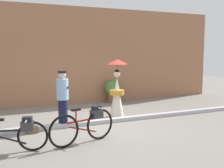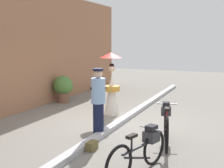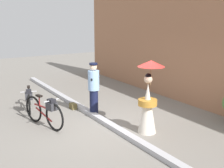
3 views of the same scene
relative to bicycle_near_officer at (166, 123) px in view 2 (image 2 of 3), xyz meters
name	(u,v)px [view 2 (image 2 of 3)]	position (x,y,z in m)	size (l,w,h in m)	color
ground_plane	(119,125)	(0.86, 1.50, -0.45)	(30.00, 30.00, 0.00)	gray
building_wall	(14,49)	(0.86, 5.08, 1.54)	(14.00, 0.40, 4.00)	#9E6B4C
sidewalk_curb	(119,122)	(0.86, 1.50, -0.39)	(14.00, 0.20, 0.12)	#B2B2B7
bicycle_near_officer	(166,123)	(0.00, 0.00, 0.00)	(1.72, 0.60, 0.86)	black
bicycle_far_side	(141,150)	(-1.62, 0.04, -0.04)	(1.64, 0.61, 0.77)	black
person_officer	(98,100)	(-0.16, 1.60, 0.41)	(0.34, 0.34, 1.62)	#141938
person_with_parasol	(112,86)	(1.79, 2.13, 0.45)	(0.68, 0.68, 1.91)	silver
potted_plant_by_door	(64,87)	(2.69, 4.49, 0.11)	(0.72, 0.70, 0.99)	brown
backpack_on_pavement	(92,146)	(-1.07, 1.30, -0.36)	(0.29, 0.17, 0.18)	brown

